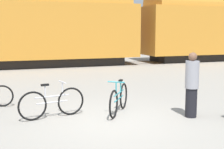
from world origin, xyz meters
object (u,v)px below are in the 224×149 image
bicycle_teal (119,99)px  bicycle_silver (52,103)px  person_in_grey (192,85)px  freight_train (44,21)px

bicycle_teal → bicycle_silver: bearing=175.5°
bicycle_teal → person_in_grey: 1.99m
bicycle_teal → freight_train: bearing=91.8°
freight_train → person_in_grey: 13.63m
person_in_grey → freight_train: bearing=-155.5°
bicycle_silver → bicycle_teal: size_ratio=1.17×
bicycle_silver → bicycle_teal: bicycle_silver is taller
bicycle_teal → person_in_grey: person_in_grey is taller
bicycle_silver → person_in_grey: person_in_grey is taller
person_in_grey → bicycle_teal: bearing=-105.5°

